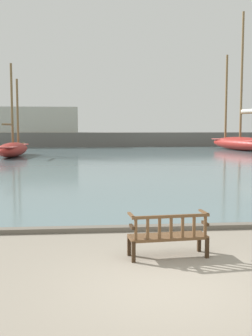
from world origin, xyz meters
name	(u,v)px	position (x,y,z in m)	size (l,w,h in m)	color
ground_plane	(173,287)	(0.00, 0.00, 0.00)	(160.00, 160.00, 0.00)	gray
harbor_water	(100,148)	(0.00, 44.00, 0.04)	(100.00, 80.00, 0.08)	slate
quay_edge_kerb	(143,228)	(0.00, 3.85, 0.06)	(40.00, 0.30, 0.12)	#675F54
park_bench	(168,235)	(0.22, 1.58, 0.47)	(1.64, 0.67, 0.92)	#322113
sailboat_outer_starboard	(13,148)	(-7.79, 29.65, 0.80)	(2.44, 8.14, 7.82)	maroon
sailboat_far_starboard	(242,141)	(14.95, 37.03, 1.10)	(5.05, 10.46, 14.49)	maroon
far_breakwater	(83,135)	(-2.01, 46.55, 1.49)	(58.33, 2.40, 6.13)	#66605B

